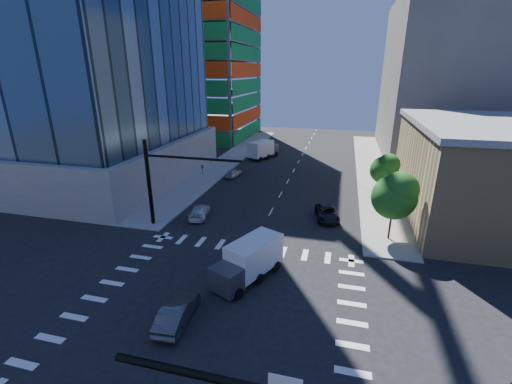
% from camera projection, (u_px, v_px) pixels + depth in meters
% --- Properties ---
extents(ground, '(160.00, 160.00, 0.00)m').
position_uv_depth(ground, '(217.00, 310.00, 23.45)').
color(ground, black).
rests_on(ground, ground).
extents(road_markings, '(20.00, 20.00, 0.01)m').
position_uv_depth(road_markings, '(217.00, 310.00, 23.45)').
color(road_markings, silver).
rests_on(road_markings, ground).
extents(sidewalk_ne, '(5.00, 60.00, 0.15)m').
position_uv_depth(sidewalk_ne, '(372.00, 169.00, 57.03)').
color(sidewalk_ne, gray).
rests_on(sidewalk_ne, ground).
extents(sidewalk_nw, '(5.00, 60.00, 0.15)m').
position_uv_depth(sidewalk_nw, '(229.00, 160.00, 62.86)').
color(sidewalk_nw, gray).
rests_on(sidewalk_nw, ground).
extents(construction_building, '(25.16, 34.50, 70.60)m').
position_uv_depth(construction_building, '(195.00, 29.00, 78.16)').
color(construction_building, slate).
rests_on(construction_building, ground).
extents(commercial_building, '(20.50, 22.50, 10.60)m').
position_uv_depth(commercial_building, '(512.00, 174.00, 35.93)').
color(commercial_building, tan).
rests_on(commercial_building, ground).
extents(bg_building_ne, '(24.00, 30.00, 28.00)m').
position_uv_depth(bg_building_ne, '(458.00, 80.00, 62.69)').
color(bg_building_ne, '#5F5A56').
rests_on(bg_building_ne, ground).
extents(signal_mast_nw, '(10.20, 0.40, 9.00)m').
position_uv_depth(signal_mast_nw, '(161.00, 176.00, 34.45)').
color(signal_mast_nw, black).
rests_on(signal_mast_nw, sidewalk_nw).
extents(tree_south, '(4.16, 4.16, 6.82)m').
position_uv_depth(tree_south, '(396.00, 195.00, 31.63)').
color(tree_south, '#382316').
rests_on(tree_south, sidewalk_ne).
extents(tree_north, '(3.54, 3.52, 5.78)m').
position_uv_depth(tree_north, '(386.00, 168.00, 42.75)').
color(tree_north, '#382316').
rests_on(tree_north, sidewalk_ne).
extents(car_nb_far, '(3.17, 5.26, 1.37)m').
position_uv_depth(car_nb_far, '(327.00, 213.00, 37.74)').
color(car_nb_far, black).
rests_on(car_nb_far, ground).
extents(car_sb_near, '(2.62, 4.73, 1.30)m').
position_uv_depth(car_sb_near, '(200.00, 212.00, 38.24)').
color(car_sb_near, silver).
rests_on(car_sb_near, ground).
extents(car_sb_mid, '(2.01, 3.96, 1.29)m').
position_uv_depth(car_sb_mid, '(234.00, 173.00, 52.75)').
color(car_sb_mid, '#AFB2B7').
rests_on(car_sb_mid, ground).
extents(car_sb_cross, '(1.91, 4.67, 1.51)m').
position_uv_depth(car_sb_cross, '(177.00, 312.00, 22.13)').
color(car_sb_cross, '#424146').
rests_on(car_sb_cross, ground).
extents(box_truck_near, '(4.68, 6.33, 3.06)m').
position_uv_depth(box_truck_near, '(246.00, 265.00, 26.46)').
color(box_truck_near, black).
rests_on(box_truck_near, ground).
extents(box_truck_far, '(4.92, 6.85, 3.30)m').
position_uv_depth(box_truck_far, '(264.00, 150.00, 63.98)').
color(box_truck_far, black).
rests_on(box_truck_far, ground).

